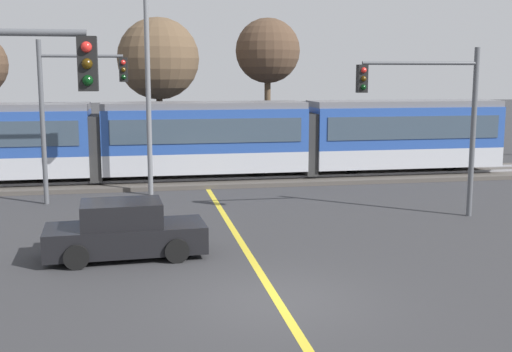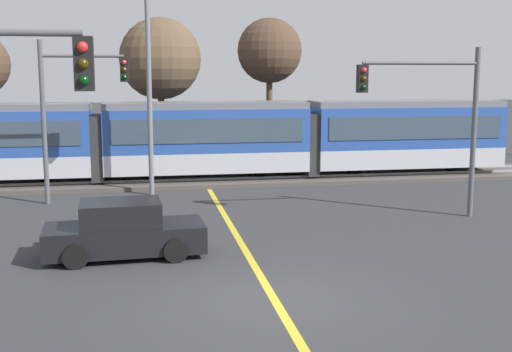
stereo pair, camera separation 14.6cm
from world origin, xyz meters
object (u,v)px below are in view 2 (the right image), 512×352
light_rail_tram (206,137)px  street_lamp_centre (155,71)px  bare_tree_west (160,59)px  bare_tree_east (269,52)px  traffic_light_mid_right (434,106)px  traffic_light_far_left (72,99)px  sedan_crossing (124,231)px

light_rail_tram → street_lamp_centre: street_lamp_centre is taller
street_lamp_centre → bare_tree_west: (0.42, 7.03, 0.62)m
light_rail_tram → street_lamp_centre: bearing=-128.8°
light_rail_tram → bare_tree_east: size_ratio=3.63×
light_rail_tram → street_lamp_centre: 4.64m
traffic_light_mid_right → traffic_light_far_left: bearing=158.4°
traffic_light_mid_right → street_lamp_centre: size_ratio=0.66×
traffic_light_mid_right → traffic_light_far_left: size_ratio=0.94×
sedan_crossing → traffic_light_mid_right: size_ratio=0.75×
bare_tree_east → traffic_light_far_left: bearing=-137.7°
light_rail_tram → sedan_crossing: (-3.36, -11.69, -1.35)m
light_rail_tram → traffic_light_far_left: size_ratio=4.60×
traffic_light_far_left → bare_tree_west: bare_tree_west is taller
traffic_light_mid_right → street_lamp_centre: 10.84m
sedan_crossing → traffic_light_mid_right: traffic_light_mid_right is taller
light_rail_tram → traffic_light_mid_right: bearing=-52.3°
light_rail_tram → traffic_light_far_left: traffic_light_far_left is taller
sedan_crossing → traffic_light_far_left: size_ratio=0.70×
sedan_crossing → traffic_light_mid_right: (10.11, 2.95, 3.09)m
traffic_light_far_left → bare_tree_west: (3.52, 8.16, 1.66)m
light_rail_tram → bare_tree_west: size_ratio=3.66×
traffic_light_far_left → bare_tree_east: bearing=42.3°
sedan_crossing → bare_tree_west: bearing=84.5°
light_rail_tram → sedan_crossing: 12.24m
traffic_light_far_left → bare_tree_west: size_ratio=0.80×
traffic_light_mid_right → bare_tree_east: (-2.97, 13.10, 2.21)m
bare_tree_east → light_rail_tram: bearing=-130.9°
traffic_light_far_left → bare_tree_east: (9.13, 8.31, 2.07)m
traffic_light_far_left → street_lamp_centre: size_ratio=0.70×
light_rail_tram → sedan_crossing: light_rail_tram is taller
traffic_light_mid_right → bare_tree_east: bearing=102.8°
traffic_light_far_left → traffic_light_mid_right: bearing=-21.6°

